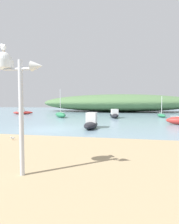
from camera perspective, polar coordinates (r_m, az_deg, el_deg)
The scene contains 10 objects.
ground_plane at distance 14.51m, azimuth -13.23°, elevation -5.53°, with size 120.00×120.00×0.00m, color #7A99A8.
distant_hill at distance 42.89m, azimuth 8.90°, elevation 2.93°, with size 36.98×14.23×4.14m, color #517547.
mast_structure at distance 5.15m, azimuth -24.05°, elevation 10.99°, with size 1.34×0.47×3.29m.
seagull_on_radar at distance 5.44m, azimuth -26.28°, elevation 18.51°, with size 0.33×0.26×0.25m.
motorboat_west_reach at distance 25.06m, azimuth 8.07°, elevation -0.81°, with size 1.83×4.00×1.24m.
motorboat_by_sandbar at distance 34.52m, azimuth -20.95°, elevation -0.02°, with size 3.60×2.63×1.10m.
motorboat_mid_channel at distance 14.72m, azimuth 0.54°, elevation -3.52°, with size 1.05×3.04×1.31m.
sailboat_far_left at distance 27.83m, azimuth 22.42°, elevation -1.00°, with size 1.21×2.51×3.11m.
sailboat_far_right at distance 25.98m, azimuth -9.45°, elevation -0.86°, with size 3.05×3.56×4.09m.
seagull_mid_strand at distance 10.01m, azimuth -23.82°, elevation -7.75°, with size 0.23×0.22×0.20m.
Camera 1 is at (5.91, -13.07, 2.15)m, focal length 28.04 mm.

